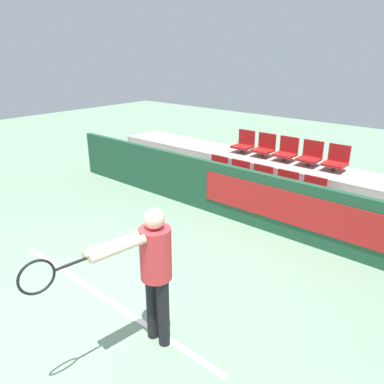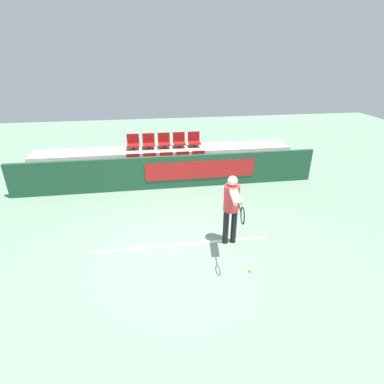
{
  "view_description": "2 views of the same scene",
  "coord_description": "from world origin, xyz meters",
  "px_view_note": "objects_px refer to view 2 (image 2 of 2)",
  "views": [
    {
      "loc": [
        3.67,
        -2.13,
        3.17
      ],
      "look_at": [
        0.2,
        1.92,
        1.13
      ],
      "focal_mm": 35.0,
      "sensor_mm": 36.0,
      "label": 1
    },
    {
      "loc": [
        -0.62,
        -5.39,
        4.01
      ],
      "look_at": [
        0.43,
        1.43,
        0.79
      ],
      "focal_mm": 28.0,
      "sensor_mm": 36.0,
      "label": 2
    }
  ],
  "objects_px": {
    "stadium_chair_5": "(133,143)",
    "stadium_chair_1": "(150,163)",
    "stadium_chair_3": "(183,161)",
    "tennis_ball": "(250,270)",
    "stadium_chair_6": "(149,142)",
    "stadium_chair_9": "(194,140)",
    "stadium_chair_4": "(199,160)",
    "stadium_chair_8": "(179,141)",
    "stadium_chair_0": "(133,163)",
    "stadium_chair_7": "(164,142)",
    "tennis_player": "(232,204)",
    "stadium_chair_2": "(167,162)"
  },
  "relations": [
    {
      "from": "stadium_chair_5",
      "to": "stadium_chair_4",
      "type": "bearing_deg",
      "value": -25.69
    },
    {
      "from": "stadium_chair_1",
      "to": "stadium_chair_3",
      "type": "height_order",
      "value": "same"
    },
    {
      "from": "stadium_chair_3",
      "to": "stadium_chair_7",
      "type": "distance_m",
      "value": 1.28
    },
    {
      "from": "stadium_chair_0",
      "to": "stadium_chair_3",
      "type": "xyz_separation_m",
      "value": [
        1.68,
        0.0,
        0.0
      ]
    },
    {
      "from": "stadium_chair_1",
      "to": "stadium_chair_4",
      "type": "distance_m",
      "value": 1.68
    },
    {
      "from": "stadium_chair_1",
      "to": "stadium_chair_6",
      "type": "bearing_deg",
      "value": 90.0
    },
    {
      "from": "stadium_chair_8",
      "to": "stadium_chair_6",
      "type": "bearing_deg",
      "value": 180.0
    },
    {
      "from": "stadium_chair_0",
      "to": "stadium_chair_7",
      "type": "xyz_separation_m",
      "value": [
        1.12,
        1.08,
        0.41
      ]
    },
    {
      "from": "stadium_chair_5",
      "to": "stadium_chair_8",
      "type": "distance_m",
      "value": 1.68
    },
    {
      "from": "stadium_chair_0",
      "to": "stadium_chair_7",
      "type": "height_order",
      "value": "stadium_chair_7"
    },
    {
      "from": "stadium_chair_5",
      "to": "stadium_chair_1",
      "type": "bearing_deg",
      "value": -62.54
    },
    {
      "from": "stadium_chair_1",
      "to": "stadium_chair_9",
      "type": "height_order",
      "value": "stadium_chair_9"
    },
    {
      "from": "stadium_chair_4",
      "to": "stadium_chair_0",
      "type": "bearing_deg",
      "value": 180.0
    },
    {
      "from": "stadium_chair_3",
      "to": "stadium_chair_1",
      "type": "bearing_deg",
      "value": 180.0
    },
    {
      "from": "stadium_chair_6",
      "to": "stadium_chair_9",
      "type": "distance_m",
      "value": 1.68
    },
    {
      "from": "stadium_chair_0",
      "to": "stadium_chair_6",
      "type": "distance_m",
      "value": 1.28
    },
    {
      "from": "tennis_ball",
      "to": "stadium_chair_0",
      "type": "bearing_deg",
      "value": 114.96
    },
    {
      "from": "stadium_chair_1",
      "to": "stadium_chair_6",
      "type": "relative_size",
      "value": 1.0
    },
    {
      "from": "stadium_chair_4",
      "to": "tennis_player",
      "type": "relative_size",
      "value": 0.32
    },
    {
      "from": "stadium_chair_4",
      "to": "stadium_chair_8",
      "type": "height_order",
      "value": "stadium_chair_8"
    },
    {
      "from": "stadium_chair_9",
      "to": "tennis_ball",
      "type": "distance_m",
      "value": 6.3
    },
    {
      "from": "stadium_chair_3",
      "to": "tennis_ball",
      "type": "relative_size",
      "value": 7.97
    },
    {
      "from": "stadium_chair_1",
      "to": "stadium_chair_9",
      "type": "bearing_deg",
      "value": 32.68
    },
    {
      "from": "stadium_chair_0",
      "to": "stadium_chair_3",
      "type": "relative_size",
      "value": 1.0
    },
    {
      "from": "stadium_chair_1",
      "to": "stadium_chair_9",
      "type": "distance_m",
      "value": 2.04
    },
    {
      "from": "stadium_chair_3",
      "to": "stadium_chair_9",
      "type": "height_order",
      "value": "stadium_chair_9"
    },
    {
      "from": "tennis_ball",
      "to": "tennis_player",
      "type": "bearing_deg",
      "value": 98.83
    },
    {
      "from": "stadium_chair_3",
      "to": "stadium_chair_5",
      "type": "distance_m",
      "value": 2.04
    },
    {
      "from": "stadium_chair_0",
      "to": "stadium_chair_3",
      "type": "bearing_deg",
      "value": 0.0
    },
    {
      "from": "stadium_chair_8",
      "to": "stadium_chair_0",
      "type": "bearing_deg",
      "value": -147.32
    },
    {
      "from": "stadium_chair_1",
      "to": "stadium_chair_6",
      "type": "height_order",
      "value": "stadium_chair_6"
    },
    {
      "from": "stadium_chair_3",
      "to": "stadium_chair_4",
      "type": "height_order",
      "value": "same"
    },
    {
      "from": "stadium_chair_4",
      "to": "stadium_chair_5",
      "type": "bearing_deg",
      "value": 154.31
    },
    {
      "from": "stadium_chair_3",
      "to": "stadium_chair_9",
      "type": "xyz_separation_m",
      "value": [
        0.56,
        1.08,
        0.41
      ]
    },
    {
      "from": "stadium_chair_6",
      "to": "stadium_chair_9",
      "type": "height_order",
      "value": "same"
    },
    {
      "from": "stadium_chair_3",
      "to": "stadium_chair_8",
      "type": "bearing_deg",
      "value": 90.0
    },
    {
      "from": "stadium_chair_5",
      "to": "tennis_ball",
      "type": "height_order",
      "value": "stadium_chair_5"
    },
    {
      "from": "stadium_chair_2",
      "to": "stadium_chair_7",
      "type": "bearing_deg",
      "value": 90.0
    },
    {
      "from": "stadium_chair_7",
      "to": "stadium_chair_8",
      "type": "height_order",
      "value": "same"
    },
    {
      "from": "stadium_chair_1",
      "to": "stadium_chair_3",
      "type": "xyz_separation_m",
      "value": [
        1.12,
        0.0,
        0.0
      ]
    },
    {
      "from": "stadium_chair_4",
      "to": "stadium_chair_6",
      "type": "relative_size",
      "value": 1.0
    },
    {
      "from": "stadium_chair_5",
      "to": "stadium_chair_8",
      "type": "xyz_separation_m",
      "value": [
        1.68,
        0.0,
        0.0
      ]
    },
    {
      "from": "stadium_chair_3",
      "to": "stadium_chair_4",
      "type": "bearing_deg",
      "value": 0.0
    },
    {
      "from": "tennis_player",
      "to": "stadium_chair_2",
      "type": "bearing_deg",
      "value": 112.27
    },
    {
      "from": "stadium_chair_0",
      "to": "stadium_chair_6",
      "type": "height_order",
      "value": "stadium_chair_6"
    },
    {
      "from": "stadium_chair_9",
      "to": "tennis_player",
      "type": "bearing_deg",
      "value": -90.07
    },
    {
      "from": "stadium_chair_6",
      "to": "stadium_chair_1",
      "type": "bearing_deg",
      "value": -90.0
    },
    {
      "from": "stadium_chair_1",
      "to": "stadium_chair_6",
      "type": "distance_m",
      "value": 1.15
    },
    {
      "from": "stadium_chair_7",
      "to": "stadium_chair_2",
      "type": "bearing_deg",
      "value": -90.0
    },
    {
      "from": "stadium_chair_5",
      "to": "tennis_ball",
      "type": "relative_size",
      "value": 7.97
    }
  ]
}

